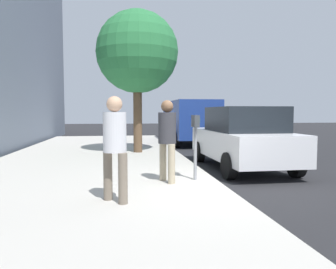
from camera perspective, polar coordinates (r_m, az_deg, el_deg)
The scene contains 8 objects.
ground_plane at distance 7.13m, azimuth 8.95°, elevation -9.30°, with size 80.00×80.00×0.00m, color #232326.
sidewalk_slab at distance 6.89m, azimuth -16.02°, elevation -9.24°, with size 28.00×6.00×0.15m, color #B7B2A8.
parking_meter at distance 7.10m, azimuth 4.80°, elevation 0.20°, with size 0.36×0.12×1.41m.
pedestrian_at_meter at distance 6.86m, azimuth -0.15°, elevation 0.03°, with size 0.50×0.38×1.72m.
pedestrian_bystander at distance 5.40m, azimuth -9.25°, elevation -1.00°, with size 0.43×0.40×1.73m.
parked_sedan_near at distance 9.56m, azimuth 12.81°, elevation -0.56°, with size 4.43×2.03×1.77m.
parked_van_far at distance 16.74m, azimuth 3.73°, elevation 2.65°, with size 5.21×2.15×2.18m.
street_tree at distance 12.27m, azimuth -5.37°, elevation 14.02°, with size 2.98×2.98×5.14m.
Camera 1 is at (-6.64, 2.03, 1.63)m, focal length 35.00 mm.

